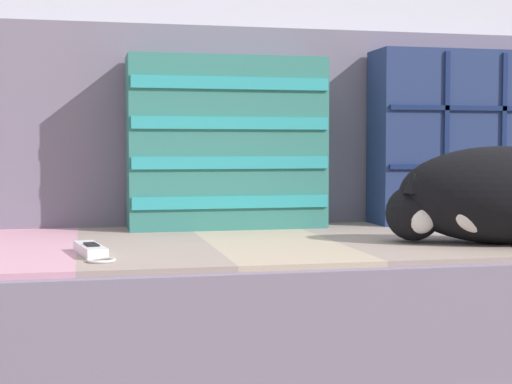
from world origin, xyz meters
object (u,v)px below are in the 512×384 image
object	(u,v)px
throw_pillow_quilted	(462,138)
sleeping_cat	(493,198)
couch	(262,330)
game_remote_near	(91,250)
throw_pillow_striped	(227,143)

from	to	relation	value
throw_pillow_quilted	sleeping_cat	xyz separation A→B (m)	(-0.15, -0.41, -0.12)
couch	sleeping_cat	size ratio (longest dim) A/B	4.13
couch	game_remote_near	world-z (taller)	game_remote_near
couch	game_remote_near	xyz separation A→B (m)	(-0.35, -0.21, 0.21)
throw_pillow_quilted	throw_pillow_striped	distance (m)	0.60
throw_pillow_striped	game_remote_near	xyz separation A→B (m)	(-0.32, -0.41, -0.19)
throw_pillow_quilted	throw_pillow_striped	world-z (taller)	throw_pillow_quilted
throw_pillow_quilted	game_remote_near	size ratio (longest dim) A/B	2.39
couch	throw_pillow_quilted	bearing A→B (deg)	20.19
couch	game_remote_near	bearing A→B (deg)	-149.69
throw_pillow_striped	game_remote_near	world-z (taller)	throw_pillow_striped
couch	throw_pillow_striped	size ratio (longest dim) A/B	4.09
throw_pillow_quilted	game_remote_near	bearing A→B (deg)	-155.70
throw_pillow_striped	sleeping_cat	size ratio (longest dim) A/B	1.01
throw_pillow_quilted	sleeping_cat	world-z (taller)	throw_pillow_quilted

